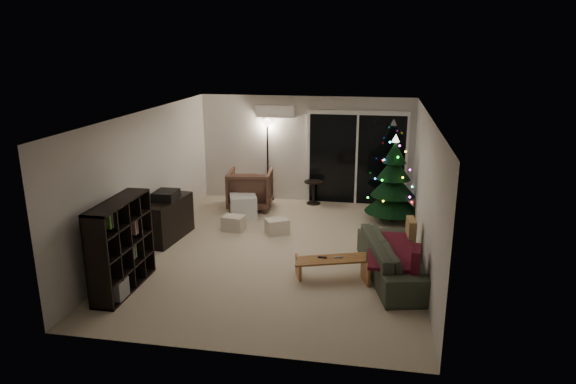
% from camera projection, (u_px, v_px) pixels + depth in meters
% --- Properties ---
extents(room, '(6.50, 7.51, 2.60)m').
position_uv_depth(room, '(316.00, 178.00, 10.42)').
color(room, beige).
rests_on(room, ground).
extents(bookshelf, '(0.89, 1.45, 1.42)m').
position_uv_depth(bookshelf, '(111.00, 245.00, 7.78)').
color(bookshelf, black).
rests_on(bookshelf, floor).
extents(media_cabinet, '(0.61, 1.32, 0.80)m').
position_uv_depth(media_cabinet, '(168.00, 219.00, 9.88)').
color(media_cabinet, black).
rests_on(media_cabinet, floor).
extents(stereo, '(0.40, 0.48, 0.17)m').
position_uv_depth(stereo, '(166.00, 195.00, 9.74)').
color(stereo, black).
rests_on(stereo, media_cabinet).
extents(armchair, '(1.07, 1.09, 0.90)m').
position_uv_depth(armchair, '(250.00, 189.00, 11.73)').
color(armchair, brown).
rests_on(armchair, floor).
extents(ottoman, '(0.70, 0.70, 0.49)m').
position_uv_depth(ottoman, '(243.00, 206.00, 11.16)').
color(ottoman, silver).
rests_on(ottoman, floor).
extents(cardboard_box_a, '(0.46, 0.37, 0.30)m').
position_uv_depth(cardboard_box_a, '(234.00, 223.00, 10.40)').
color(cardboard_box_a, silver).
rests_on(cardboard_box_a, floor).
extents(cardboard_box_b, '(0.54, 0.50, 0.30)m').
position_uv_depth(cardboard_box_b, '(277.00, 226.00, 10.21)').
color(cardboard_box_b, silver).
rests_on(cardboard_box_b, floor).
extents(side_table, '(0.50, 0.50, 0.55)m').
position_uv_depth(side_table, '(314.00, 192.00, 12.09)').
color(side_table, black).
rests_on(side_table, floor).
extents(floor_lamp, '(0.31, 0.31, 1.92)m').
position_uv_depth(floor_lamp, '(268.00, 161.00, 12.25)').
color(floor_lamp, black).
rests_on(floor_lamp, floor).
extents(sofa, '(1.33, 2.32, 0.64)m').
position_uv_depth(sofa, '(396.00, 259.00, 8.25)').
color(sofa, '#3D4337').
rests_on(sofa, floor).
extents(sofa_throw, '(0.68, 1.57, 0.05)m').
position_uv_depth(sofa_throw, '(390.00, 250.00, 8.23)').
color(sofa_throw, '#480C1B').
rests_on(sofa_throw, sofa).
extents(cushion_a, '(0.16, 0.43, 0.42)m').
position_uv_depth(cushion_a, '(411.00, 231.00, 8.75)').
color(cushion_a, '#9D834C').
rests_on(cushion_a, sofa).
extents(cushion_b, '(0.15, 0.43, 0.42)m').
position_uv_depth(cushion_b, '(415.00, 261.00, 7.52)').
color(cushion_b, '#480C1B').
rests_on(cushion_b, sofa).
extents(coffee_table, '(1.20, 0.74, 0.36)m').
position_uv_depth(coffee_table, '(331.00, 269.00, 8.21)').
color(coffee_table, '#A3633B').
rests_on(coffee_table, floor).
extents(remote_a, '(0.14, 0.04, 0.02)m').
position_uv_depth(remote_a, '(322.00, 257.00, 8.18)').
color(remote_a, black).
rests_on(remote_a, coffee_table).
extents(remote_b, '(0.14, 0.08, 0.02)m').
position_uv_depth(remote_b, '(338.00, 257.00, 8.19)').
color(remote_b, slate).
rests_on(remote_b, coffee_table).
extents(christmas_tree, '(1.43, 1.43, 1.87)m').
position_uv_depth(christmas_tree, '(393.00, 179.00, 10.73)').
color(christmas_tree, black).
rests_on(christmas_tree, floor).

